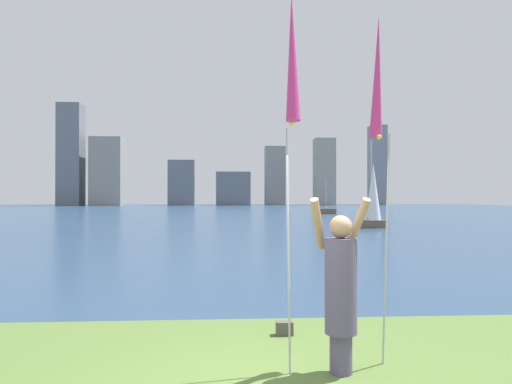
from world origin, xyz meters
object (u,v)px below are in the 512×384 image
sailboat_0 (373,197)px  sailboat_2 (326,211)px  bag (285,328)px  person (341,287)px  kite_flag_left (292,64)px  kite_flag_right (378,84)px

sailboat_0 → sailboat_2: size_ratio=1.42×
bag → sailboat_2: (10.57, 48.15, 0.23)m
person → sailboat_0: 26.56m
bag → sailboat_0: size_ratio=0.04×
person → kite_flag_left: bearing=-148.8°
person → sailboat_2: 50.75m
person → sailboat_0: sailboat_0 is taller
sailboat_2 → sailboat_0: bearing=-94.8°
sailboat_0 → sailboat_2: 24.58m
kite_flag_right → person: bearing=-141.1°
person → kite_flag_left: size_ratio=0.47×
kite_flag_left → sailboat_0: bearing=71.3°
person → kite_flag_right: bearing=53.4°
kite_flag_left → kite_flag_right: 1.32m
kite_flag_left → sailboat_2: (10.69, 49.90, -3.13)m
person → kite_flag_left: kite_flag_left is taller
kite_flag_left → sailboat_0: sailboat_0 is taller
kite_flag_left → person: bearing=16.7°
kite_flag_left → bag: 3.80m
person → sailboat_2: bearing=93.0°
person → kite_flag_right: kite_flag_right is taller
kite_flag_right → bag: bearing=132.8°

